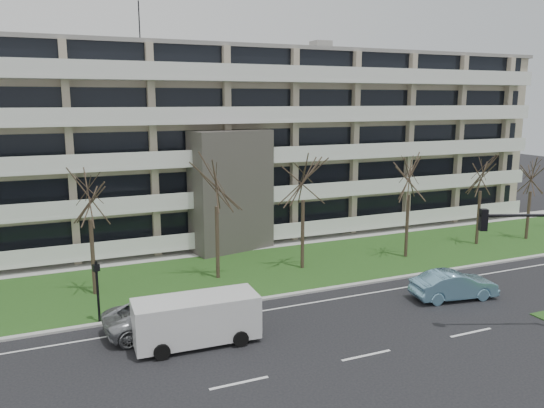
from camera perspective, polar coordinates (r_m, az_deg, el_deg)
name	(u,v)px	position (r m, az deg, el deg)	size (l,w,h in m)	color
ground	(366,355)	(24.87, 10.12, -15.74)	(160.00, 160.00, 0.00)	black
grass_verge	(259,270)	(35.58, -1.44, -7.12)	(90.00, 10.00, 0.06)	#28501A
curb	(290,295)	(31.24, 2.00, -9.71)	(90.00, 0.35, 0.12)	#B2B2AD
sidewalk	(232,249)	(40.52, -4.32, -4.85)	(90.00, 2.00, 0.08)	#B2B2AD
lane_edge_line	(302,304)	(30.00, 3.23, -10.73)	(90.00, 0.12, 0.01)	white
apartment_building	(205,143)	(45.61, -7.25, 6.57)	(60.50, 15.10, 18.75)	tan
silver_pickup	(164,315)	(27.09, -11.53, -11.60)	(2.67, 5.79, 1.61)	#A2A5A9
blue_sedan	(454,285)	(32.24, 18.97, -8.25)	(1.70, 4.88, 1.61)	#76ADCC
white_van	(198,316)	(25.33, -7.98, -11.83)	(5.82, 2.54, 2.23)	silver
pedestrian_signal	(97,284)	(28.30, -18.28, -8.18)	(0.37, 0.33, 3.27)	black
tree_2	(88,190)	(31.48, -19.15, 1.46)	(4.00, 4.00, 7.99)	#382B21
tree_3	(216,177)	(32.70, -6.04, 2.86)	(4.18, 4.18, 8.36)	#382B21
tree_4	(303,172)	(34.59, 3.38, 3.41)	(4.20, 4.20, 8.40)	#382B21
tree_5	(410,170)	(38.42, 14.60, 3.56)	(4.08, 4.08, 8.16)	#382B21
tree_6	(482,170)	(43.69, 21.65, 3.45)	(3.81, 3.81, 7.62)	#382B21
tree_7	(532,172)	(47.03, 26.20, 3.07)	(3.55, 3.55, 7.09)	#382B21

